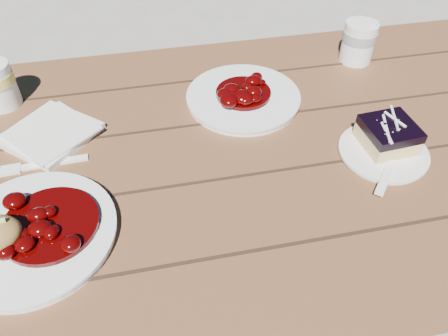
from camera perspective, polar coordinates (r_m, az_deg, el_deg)
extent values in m
plane|color=#9B968C|center=(1.47, 5.16, -18.99)|extent=(60.00, 60.00, 0.00)
cube|color=brown|center=(0.88, 8.15, 2.50)|extent=(2.00, 0.80, 0.05)
cube|color=brown|center=(1.55, -0.25, 10.51)|extent=(1.80, 0.25, 0.04)
cube|color=brown|center=(1.76, -26.68, 0.19)|extent=(0.06, 0.06, 0.42)
cube|color=brown|center=(1.98, 23.32, 6.77)|extent=(0.06, 0.06, 0.42)
cylinder|color=white|center=(0.75, -23.75, -8.05)|extent=(0.26, 0.26, 0.02)
cylinder|color=white|center=(0.87, 20.05, 1.90)|extent=(0.16, 0.16, 0.01)
cube|color=#E2BF7B|center=(0.87, 20.52, 3.60)|extent=(0.10, 0.10, 0.03)
cube|color=black|center=(0.86, 20.92, 4.82)|extent=(0.10, 0.10, 0.02)
cylinder|color=white|center=(1.12, 17.14, 15.43)|extent=(0.08, 0.08, 0.10)
cube|color=white|center=(0.92, -21.73, 4.15)|extent=(0.21, 0.21, 0.01)
cylinder|color=white|center=(0.95, 2.52, 9.09)|extent=(0.24, 0.24, 0.02)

